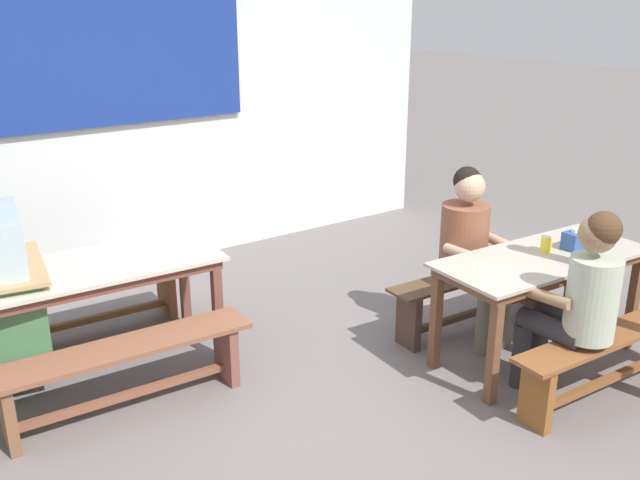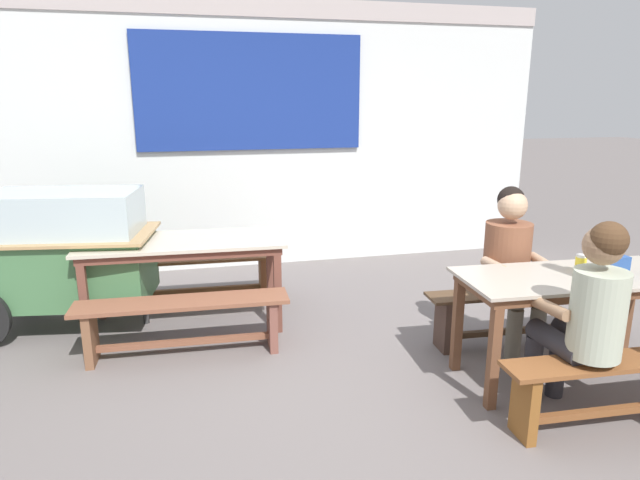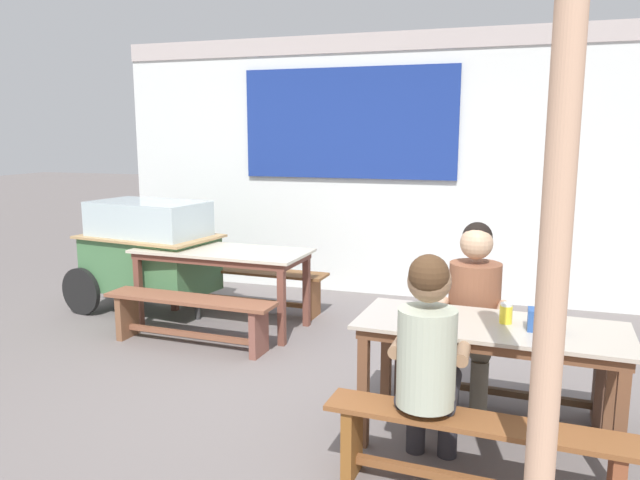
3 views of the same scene
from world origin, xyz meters
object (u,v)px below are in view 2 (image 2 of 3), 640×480
at_px(bench_far_front, 183,318).
at_px(person_near_front, 586,311).
at_px(food_cart, 67,250).
at_px(dining_table_far, 183,249).
at_px(person_right_near_table, 511,260).
at_px(bench_near_front, 627,381).
at_px(bench_far_back, 188,272).
at_px(dining_table_near, 572,287).
at_px(tissue_box, 614,264).
at_px(condiment_jar, 581,263).
at_px(bench_near_back, 521,309).

bearing_deg(bench_far_front, person_near_front, -33.41).
relative_size(bench_far_front, food_cart, 0.89).
bearing_deg(dining_table_far, person_right_near_table, -23.90).
distance_m(bench_near_front, food_cart, 4.13).
relative_size(food_cart, person_right_near_table, 1.41).
bearing_deg(bench_far_back, dining_table_near, -41.03).
bearing_deg(dining_table_far, dining_table_near, -32.20).
distance_m(food_cart, tissue_box, 4.11).
xyz_separation_m(person_near_front, tissue_box, (0.56, 0.44, 0.10)).
bearing_deg(condiment_jar, bench_near_back, 95.16).
distance_m(dining_table_far, person_right_near_table, 2.58).
height_order(dining_table_near, bench_far_back, dining_table_near).
relative_size(dining_table_far, person_right_near_table, 1.34).
bearing_deg(dining_table_near, bench_far_front, 158.49).
distance_m(food_cart, person_near_front, 3.85).
bearing_deg(person_right_near_table, person_near_front, -98.92).
height_order(person_right_near_table, person_near_front, person_right_near_table).
xyz_separation_m(dining_table_far, condiment_jar, (2.56, -1.52, 0.14)).
xyz_separation_m(bench_far_front, tissue_box, (2.78, -1.02, 0.51)).
bearing_deg(tissue_box, bench_near_back, 111.61).
distance_m(dining_table_near, person_near_front, 0.56).
bearing_deg(bench_far_front, bench_far_back, 87.36).
bearing_deg(bench_near_front, food_cart, 145.21).
xyz_separation_m(bench_near_back, person_near_front, (-0.32, -1.05, 0.42)).
bearing_deg(tissue_box, bench_near_front, -119.60).
xyz_separation_m(person_right_near_table, condiment_jar, (0.21, -0.47, 0.10)).
relative_size(bench_near_back, person_right_near_table, 1.22).
bearing_deg(food_cart, person_near_front, -35.77).
relative_size(bench_near_back, bench_near_front, 1.00).
xyz_separation_m(dining_table_near, bench_far_front, (-2.51, 0.99, -0.37)).
distance_m(food_cart, person_right_near_table, 3.51).
height_order(bench_far_front, food_cart, food_cart).
height_order(dining_table_far, dining_table_near, same).
relative_size(person_near_front, tissue_box, 7.96).
bearing_deg(dining_table_near, condiment_jar, 29.69).
height_order(bench_far_back, condiment_jar, condiment_jar).
relative_size(tissue_box, condiment_jar, 1.33).
height_order(dining_table_near, bench_near_back, dining_table_near).
bearing_deg(bench_far_front, condiment_jar, -20.02).
distance_m(person_right_near_table, person_near_front, 1.01).
relative_size(food_cart, tissue_box, 11.23).
bearing_deg(bench_far_back, bench_near_back, -32.14).
bearing_deg(condiment_jar, dining_table_near, -150.31).
distance_m(dining_table_near, food_cart, 3.84).
relative_size(dining_table_far, tissue_box, 10.67).
distance_m(dining_table_far, bench_near_front, 3.27).
distance_m(person_right_near_table, tissue_box, 0.69).
bearing_deg(tissue_box, food_cart, 153.87).
bearing_deg(dining_table_near, bench_near_front, -93.24).
bearing_deg(condiment_jar, tissue_box, -22.60).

